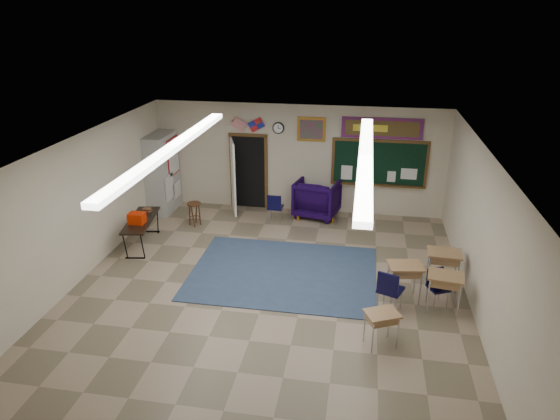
% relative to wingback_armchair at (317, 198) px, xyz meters
% --- Properties ---
extents(floor, '(9.00, 9.00, 0.00)m').
position_rel_wingback_armchair_xyz_m(floor, '(-0.60, -4.15, -0.52)').
color(floor, gray).
rests_on(floor, ground).
extents(back_wall, '(8.00, 0.04, 3.00)m').
position_rel_wingback_armchair_xyz_m(back_wall, '(-0.60, 0.35, 0.98)').
color(back_wall, beige).
rests_on(back_wall, floor).
extents(front_wall, '(8.00, 0.04, 3.00)m').
position_rel_wingback_armchair_xyz_m(front_wall, '(-0.60, -8.65, 0.98)').
color(front_wall, beige).
rests_on(front_wall, floor).
extents(left_wall, '(0.04, 9.00, 3.00)m').
position_rel_wingback_armchair_xyz_m(left_wall, '(-4.60, -4.15, 0.98)').
color(left_wall, beige).
rests_on(left_wall, floor).
extents(right_wall, '(0.04, 9.00, 3.00)m').
position_rel_wingback_armchair_xyz_m(right_wall, '(3.40, -4.15, 0.98)').
color(right_wall, beige).
rests_on(right_wall, floor).
extents(ceiling, '(8.00, 9.00, 0.04)m').
position_rel_wingback_armchair_xyz_m(ceiling, '(-0.60, -4.15, 2.48)').
color(ceiling, silver).
rests_on(ceiling, back_wall).
extents(area_rug, '(4.00, 3.00, 0.02)m').
position_rel_wingback_armchair_xyz_m(area_rug, '(-0.40, -3.35, -0.51)').
color(area_rug, '#32455F').
rests_on(area_rug, floor).
extents(fluorescent_strips, '(3.86, 6.00, 0.10)m').
position_rel_wingback_armchair_xyz_m(fluorescent_strips, '(-0.60, -4.15, 2.42)').
color(fluorescent_strips, white).
rests_on(fluorescent_strips, ceiling).
extents(doorway, '(1.10, 0.89, 2.16)m').
position_rel_wingback_armchair_xyz_m(doorway, '(-2.10, 0.20, 0.54)').
color(doorway, black).
rests_on(doorway, back_wall).
extents(chalkboard, '(2.55, 0.14, 1.30)m').
position_rel_wingback_armchair_xyz_m(chalkboard, '(1.60, 0.31, 0.94)').
color(chalkboard, '#543618').
rests_on(chalkboard, back_wall).
extents(bulletin_board, '(2.10, 0.05, 0.55)m').
position_rel_wingback_armchair_xyz_m(bulletin_board, '(1.60, 0.32, 1.93)').
color(bulletin_board, '#B60F14').
rests_on(bulletin_board, back_wall).
extents(framed_art_print, '(0.75, 0.05, 0.65)m').
position_rel_wingback_armchair_xyz_m(framed_art_print, '(-0.25, 0.32, 1.83)').
color(framed_art_print, '#A96F20').
rests_on(framed_art_print, back_wall).
extents(wall_clock, '(0.32, 0.05, 0.32)m').
position_rel_wingback_armchair_xyz_m(wall_clock, '(-1.15, 0.32, 1.83)').
color(wall_clock, black).
rests_on(wall_clock, back_wall).
extents(wall_flags, '(1.16, 0.06, 0.70)m').
position_rel_wingback_armchair_xyz_m(wall_flags, '(-2.00, 0.29, 1.96)').
color(wall_flags, red).
rests_on(wall_flags, back_wall).
extents(storage_cabinet, '(0.59, 1.25, 2.20)m').
position_rel_wingback_armchair_xyz_m(storage_cabinet, '(-4.31, -0.30, 0.58)').
color(storage_cabinet, '#A6A6A1').
rests_on(storage_cabinet, floor).
extents(wingback_armchair, '(1.33, 1.36, 1.04)m').
position_rel_wingback_armchair_xyz_m(wingback_armchair, '(0.00, 0.00, 0.00)').
color(wingback_armchair, black).
rests_on(wingback_armchair, floor).
extents(student_chair_reading, '(0.42, 0.42, 0.83)m').
position_rel_wingback_armchair_xyz_m(student_chair_reading, '(-1.05, -0.66, -0.11)').
color(student_chair_reading, black).
rests_on(student_chair_reading, floor).
extents(student_chair_desk_a, '(0.59, 0.59, 0.90)m').
position_rel_wingback_armchair_xyz_m(student_chair_desk_a, '(1.83, -4.45, -0.07)').
color(student_chair_desk_a, black).
rests_on(student_chair_desk_a, floor).
extents(student_chair_desk_b, '(0.50, 0.50, 0.75)m').
position_rel_wingback_armchair_xyz_m(student_chair_desk_b, '(2.75, -4.11, -0.15)').
color(student_chair_desk_b, black).
rests_on(student_chair_desk_b, floor).
extents(student_desk_front_left, '(0.73, 0.60, 0.79)m').
position_rel_wingback_armchair_xyz_m(student_desk_front_left, '(2.11, -4.01, -0.08)').
color(student_desk_front_left, '#9C7548').
rests_on(student_desk_front_left, floor).
extents(student_desk_front_right, '(0.70, 0.54, 0.81)m').
position_rel_wingback_armchair_xyz_m(student_desk_front_right, '(2.92, -3.37, -0.07)').
color(student_desk_front_right, '#9C7548').
rests_on(student_desk_front_right, floor).
extents(student_desk_back_left, '(0.67, 0.61, 0.66)m').
position_rel_wingback_armchair_xyz_m(student_desk_back_left, '(1.65, -5.54, -0.15)').
color(student_desk_back_left, '#9C7548').
rests_on(student_desk_back_left, floor).
extents(student_desk_back_right, '(0.72, 0.58, 0.78)m').
position_rel_wingback_armchair_xyz_m(student_desk_back_right, '(2.83, -4.27, -0.09)').
color(student_desk_back_right, '#9C7548').
rests_on(student_desk_back_right, floor).
extents(folding_table, '(0.80, 1.70, 0.93)m').
position_rel_wingback_armchair_xyz_m(folding_table, '(-4.00, -2.56, -0.15)').
color(folding_table, black).
rests_on(folding_table, floor).
extents(wooden_stool, '(0.36, 0.36, 0.63)m').
position_rel_wingback_armchair_xyz_m(wooden_stool, '(-3.13, -1.21, -0.20)').
color(wooden_stool, '#462B15').
rests_on(wooden_stool, floor).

